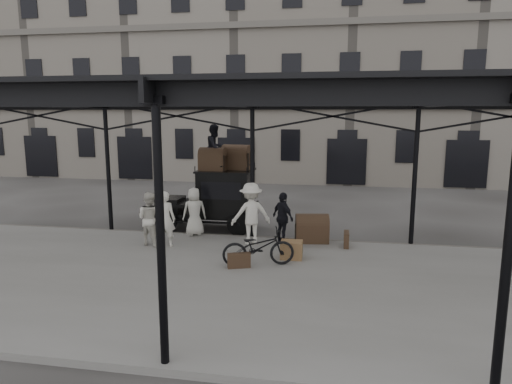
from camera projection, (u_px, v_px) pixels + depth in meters
The scene contains 18 objects.
ground at pixel (240, 259), 13.10m from camera, with size 120.00×120.00×0.00m, color #383533.
platform at pixel (223, 282), 11.14m from camera, with size 28.00×8.00×0.15m, color slate.
canopy at pixel (223, 94), 10.63m from camera, with size 22.50×9.00×4.74m.
building_frontage at pixel (298, 68), 29.34m from camera, with size 64.00×8.00×14.00m, color slate.
taxi at pixel (217, 197), 16.23m from camera, with size 3.65×1.55×2.18m.
porter_left at pixel (165, 219), 13.75m from camera, with size 0.62×0.41×1.70m, color silver.
porter_midleft at pixel (150, 219), 13.90m from camera, with size 0.80×0.62×1.64m, color beige.
porter_centre at pixel (194, 212), 15.01m from camera, with size 0.78×0.51×1.59m, color beige.
porter_official at pixel (283, 217), 14.19m from camera, with size 0.93×0.39×1.58m, color black.
porter_right at pixel (251, 214), 14.00m from camera, with size 1.23×0.71×1.91m, color silver.
bicycle at pixel (258, 247), 12.06m from camera, with size 0.67×1.92×1.01m, color black.
porter_roof at pixel (215, 147), 15.84m from camera, with size 0.77×0.60×1.58m, color black.
steamer_trunk_roof_near at pixel (213, 161), 15.78m from camera, with size 0.90×0.55×0.66m, color #40291E, non-canonical shape.
steamer_trunk_roof_far at pixel (237, 159), 16.08m from camera, with size 0.99×0.60×0.73m, color #40291E, non-canonical shape.
steamer_trunk_platform at pixel (312, 230), 14.30m from camera, with size 1.02×0.62×0.75m, color #40291E, non-canonical shape.
wicker_hamper at pixel (291, 250), 12.68m from camera, with size 0.60×0.45×0.50m, color #8E6241.
suitcase_upright at pixel (346, 239), 13.81m from camera, with size 0.15×0.60×0.45m, color #40291E.
suitcase_flat at pixel (239, 260), 11.91m from camera, with size 0.60×0.15×0.40m, color #40291E.
Camera 1 is at (2.66, -12.29, 4.18)m, focal length 32.00 mm.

